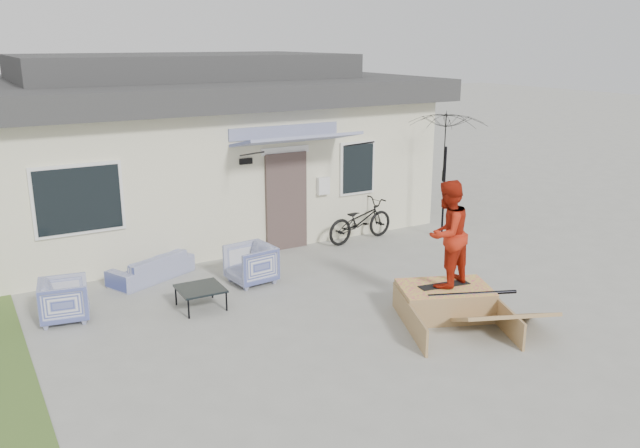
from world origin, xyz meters
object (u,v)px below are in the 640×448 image
skate_ramp (444,301)px  loveseat (151,263)px  coffee_table (201,298)px  armchair_right (251,262)px  bicycle (360,216)px  skateboard (444,284)px  skater (447,232)px  armchair_left (64,298)px  patio_umbrella (445,162)px

skate_ramp → loveseat: bearing=154.4°
coffee_table → armchair_right: bearing=28.8°
loveseat → armchair_right: 1.92m
bicycle → skateboard: bicycle is taller
skate_ramp → skateboard: bearing=90.0°
skate_ramp → skater: (0.02, 0.04, 1.17)m
armchair_right → skater: 3.76m
armchair_left → armchair_right: size_ratio=0.95×
bicycle → patio_umbrella: 2.24m
loveseat → bicycle: bearing=156.8°
coffee_table → skate_ramp: size_ratio=0.38×
armchair_left → skate_ramp: bearing=-108.3°
patio_umbrella → skater: skater is taller
armchair_right → bicycle: size_ratio=0.45×
armchair_left → coffee_table: armchair_left is taller
bicycle → patio_umbrella: patio_umbrella is taller
armchair_right → skater: (2.17, -2.90, 1.02)m
loveseat → armchair_left: bearing=9.8°
coffee_table → skater: size_ratio=0.42×
bicycle → patio_umbrella: bearing=-120.3°
skater → skate_ramp: bearing=51.3°
armchair_left → patio_umbrella: bearing=-76.7°
skate_ramp → skater: size_ratio=1.11×
patio_umbrella → skate_ramp: patio_umbrella is taller
loveseat → coffee_table: bearing=76.2°
armchair_left → coffee_table: bearing=-97.0°
armchair_right → skateboard: armchair_right is taller
armchair_right → skater: size_ratio=0.46×
bicycle → skate_ramp: (-1.07, -4.15, -0.33)m
loveseat → armchair_left: size_ratio=2.18×
armchair_left → bicycle: 6.64m
coffee_table → patio_umbrella: (6.21, 1.15, 1.57)m
bicycle → skate_ramp: size_ratio=0.92×
skate_ramp → bicycle: bearing=97.6°
skate_ramp → armchair_right: bearing=148.2°
loveseat → skateboard: 5.49m
loveseat → bicycle: size_ratio=0.92×
patio_umbrella → coffee_table: bearing=-169.5°
loveseat → skater: size_ratio=0.94×
bicycle → skateboard: bearing=157.7°
skateboard → skater: size_ratio=0.50×
loveseat → patio_umbrella: (6.54, -0.64, 1.43)m
bicycle → skate_ramp: 4.30m
bicycle → armchair_right: bearing=102.6°
armchair_left → skate_ramp: size_ratio=0.39×
bicycle → skater: skater is taller
armchair_left → armchair_right: 3.30m
loveseat → skate_ramp: size_ratio=0.85×
loveseat → skater: 5.59m
loveseat → skateboard: loveseat is taller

